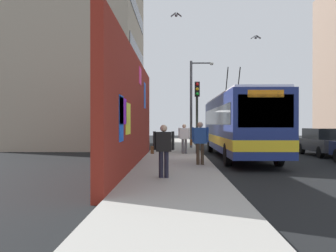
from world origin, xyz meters
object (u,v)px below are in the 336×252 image
(city_bus, at_px, (238,124))
(pedestrian_midblock, at_px, (184,136))
(pedestrian_at_curb, at_px, (200,139))
(traffic_light, at_px, (197,105))
(parked_car_dark_gray, at_px, (324,141))
(street_lamp, at_px, (194,98))
(pedestrian_near_wall, at_px, (163,147))

(city_bus, height_order, pedestrian_midblock, city_bus)
(pedestrian_at_curb, bearing_deg, traffic_light, -2.22)
(traffic_light, bearing_deg, city_bus, -112.35)
(parked_car_dark_gray, distance_m, street_lamp, 9.28)
(parked_car_dark_gray, relative_size, traffic_light, 1.07)
(city_bus, bearing_deg, parked_car_dark_gray, -75.84)
(city_bus, height_order, street_lamp, street_lamp)
(parked_car_dark_gray, bearing_deg, pedestrian_at_curb, 128.98)
(city_bus, bearing_deg, traffic_light, 67.65)
(city_bus, bearing_deg, pedestrian_midblock, 72.49)
(pedestrian_at_curb, relative_size, traffic_light, 0.43)
(parked_car_dark_gray, xyz_separation_m, pedestrian_midblock, (-0.40, 8.08, 0.30))
(parked_car_dark_gray, bearing_deg, pedestrian_near_wall, 137.71)
(parked_car_dark_gray, bearing_deg, street_lamp, 55.32)
(pedestrian_near_wall, relative_size, street_lamp, 0.27)
(pedestrian_midblock, relative_size, pedestrian_near_wall, 1.01)
(parked_car_dark_gray, height_order, pedestrian_at_curb, pedestrian_at_curb)
(pedestrian_at_curb, bearing_deg, pedestrian_near_wall, 159.50)
(pedestrian_midblock, xyz_separation_m, traffic_light, (-0.02, -0.73, 1.78))
(pedestrian_at_curb, distance_m, pedestrian_near_wall, 3.98)
(parked_car_dark_gray, relative_size, pedestrian_at_curb, 2.48)
(parked_car_dark_gray, xyz_separation_m, pedestrian_at_curb, (-6.13, 7.57, 0.36))
(pedestrian_midblock, height_order, pedestrian_near_wall, pedestrian_midblock)
(parked_car_dark_gray, height_order, pedestrian_near_wall, pedestrian_near_wall)
(pedestrian_midblock, distance_m, pedestrian_near_wall, 9.49)
(parked_car_dark_gray, relative_size, pedestrian_midblock, 2.62)
(street_lamp, bearing_deg, pedestrian_at_curb, 178.38)
(pedestrian_near_wall, bearing_deg, traffic_light, -9.72)
(parked_car_dark_gray, distance_m, pedestrian_at_curb, 9.75)
(pedestrian_near_wall, height_order, traffic_light, traffic_light)
(pedestrian_near_wall, xyz_separation_m, street_lamp, (14.88, -1.71, 2.61))
(pedestrian_midblock, bearing_deg, parked_car_dark_gray, -87.14)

